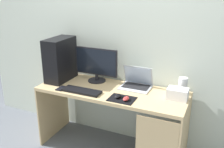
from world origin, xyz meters
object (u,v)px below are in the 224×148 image
(pc_tower, at_px, (60,59))
(cell_phone, at_px, (61,88))
(laptop, at_px, (136,83))
(keyboard, at_px, (82,91))
(mouse_left, at_px, (118,96))
(projector, at_px, (178,94))
(speaker, at_px, (183,86))
(mouse_right, at_px, (126,99))
(monitor, at_px, (96,65))

(pc_tower, bearing_deg, cell_phone, -56.55)
(laptop, distance_m, keyboard, 0.60)
(mouse_left, distance_m, cell_phone, 0.66)
(laptop, distance_m, mouse_left, 0.35)
(pc_tower, relative_size, laptop, 1.52)
(projector, height_order, mouse_left, projector)
(laptop, xyz_separation_m, mouse_left, (-0.07, -0.34, -0.02))
(pc_tower, distance_m, projector, 1.37)
(laptop, height_order, mouse_left, laptop)
(speaker, xyz_separation_m, projector, (-0.02, -0.16, -0.03))
(projector, distance_m, keyboard, 0.98)
(keyboard, bearing_deg, speaker, 22.08)
(projector, height_order, keyboard, projector)
(speaker, relative_size, mouse_right, 1.82)
(keyboard, bearing_deg, monitor, 90.66)
(laptop, distance_m, projector, 0.49)
(pc_tower, height_order, mouse_left, pc_tower)
(monitor, distance_m, mouse_left, 0.55)
(speaker, bearing_deg, mouse_left, -146.46)
(keyboard, bearing_deg, mouse_left, 2.82)
(monitor, xyz_separation_m, mouse_right, (0.51, -0.35, -0.18))
(speaker, height_order, cell_phone, speaker)
(pc_tower, bearing_deg, mouse_left, -14.14)
(pc_tower, xyz_separation_m, mouse_left, (0.81, -0.21, -0.23))
(monitor, relative_size, cell_phone, 4.02)
(monitor, bearing_deg, pc_tower, -163.48)
(keyboard, bearing_deg, laptop, 37.16)
(laptop, height_order, keyboard, laptop)
(mouse_left, bearing_deg, pc_tower, 165.86)
(pc_tower, distance_m, cell_phone, 0.38)
(projector, bearing_deg, mouse_right, -152.00)
(pc_tower, height_order, mouse_right, pc_tower)
(monitor, relative_size, keyboard, 1.24)
(projector, relative_size, keyboard, 0.48)
(speaker, xyz_separation_m, mouse_left, (-0.56, -0.37, -0.07))
(speaker, height_order, keyboard, speaker)
(projector, bearing_deg, mouse_left, -158.57)
(keyboard, xyz_separation_m, mouse_left, (0.41, 0.02, 0.01))
(speaker, bearing_deg, monitor, -177.16)
(pc_tower, xyz_separation_m, laptop, (0.89, 0.14, -0.20))
(pc_tower, bearing_deg, monitor, 16.52)
(mouse_right, bearing_deg, cell_phone, -179.20)
(mouse_left, xyz_separation_m, cell_phone, (-0.66, -0.04, -0.02))
(keyboard, height_order, mouse_right, mouse_right)
(speaker, xyz_separation_m, cell_phone, (-1.22, -0.41, -0.08))
(pc_tower, relative_size, keyboard, 1.18)
(mouse_right, bearing_deg, mouse_left, 165.26)
(laptop, relative_size, projector, 1.63)
(pc_tower, xyz_separation_m, mouse_right, (0.91, -0.23, -0.23))
(laptop, height_order, speaker, laptop)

